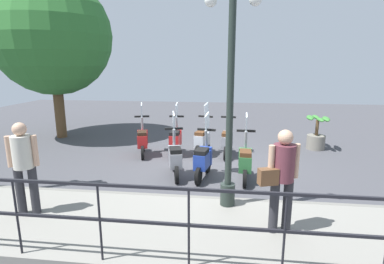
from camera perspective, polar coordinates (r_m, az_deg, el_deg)
ground_plane at (r=7.96m, az=3.42°, el=-6.75°), size 28.00×28.00×0.00m
promenade_walkway at (r=5.06m, az=1.04°, el=-17.83°), size 2.20×20.00×0.15m
fence_railing at (r=3.76m, az=-0.63°, el=-15.18°), size 0.04×16.03×1.07m
lamp_post_near at (r=5.15m, az=7.23°, el=4.37°), size 0.26×0.90×4.00m
pedestrian_with_bag at (r=4.64m, az=16.73°, el=-7.61°), size 0.44×0.62×1.59m
pedestrian_distant at (r=5.71m, az=-29.43°, el=-4.93°), size 0.40×0.47×1.59m
tree_large at (r=11.97m, az=-25.06°, el=16.18°), size 4.09×4.09×5.67m
potted_palm at (r=10.32m, az=22.60°, el=-0.61°), size 1.06×0.66×1.05m
scooter_near_0 at (r=7.04m, az=10.07°, el=-5.40°), size 1.23×0.44×1.54m
scooter_near_1 at (r=7.06m, az=2.16°, el=-5.15°), size 1.22×0.48×1.54m
scooter_near_2 at (r=7.17m, az=-3.25°, el=-4.88°), size 1.21×0.52×1.54m
scooter_far_0 at (r=8.81m, az=6.70°, el=-1.60°), size 1.23×0.44×1.54m
scooter_far_1 at (r=8.86m, az=2.01°, el=-1.43°), size 1.21×0.52×1.54m
scooter_far_2 at (r=8.88m, az=-3.16°, el=-1.42°), size 1.23×0.44×1.54m
scooter_far_3 at (r=8.97m, az=-9.41°, el=-1.43°), size 1.21×0.52×1.54m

